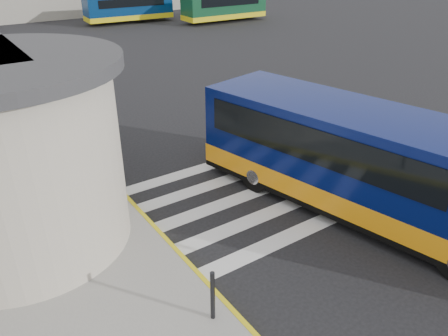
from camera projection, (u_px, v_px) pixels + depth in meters
ground at (251, 179)px, 14.89m from camera, size 140.00×140.00×0.00m
curb_strip at (94, 163)px, 15.75m from camera, size 0.12×34.00×0.16m
crosswalk at (253, 193)px, 14.05m from camera, size 8.00×5.35×0.01m
transit_bus at (363, 166)px, 12.57m from camera, size 5.41×11.14×3.05m
pedestrian_a at (106, 228)px, 10.76m from camera, size 0.50×0.63×1.54m
pedestrian_b at (33, 243)px, 10.27m from camera, size 0.76×0.86×1.50m
bollard at (213, 296)px, 8.93m from camera, size 0.10×0.10×1.21m
far_bus_a at (129, 7)px, 42.95m from camera, size 8.63×2.89×2.19m
far_bus_b at (224, 6)px, 43.44m from camera, size 8.69×2.56×2.23m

